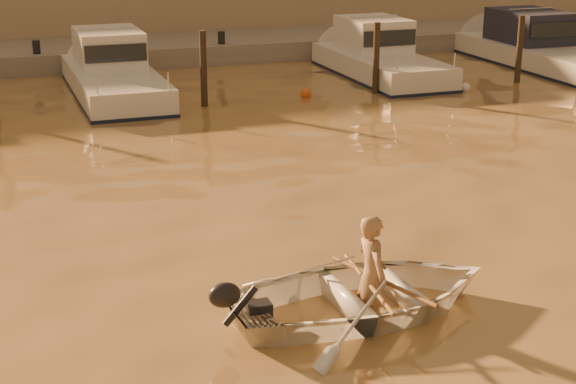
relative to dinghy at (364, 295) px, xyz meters
name	(u,v)px	position (x,y,z in m)	size (l,w,h in m)	color
ground_plane	(491,329)	(1.33, -0.97, -0.26)	(160.00, 160.00, 0.00)	olive
dinghy	(364,295)	(0.00, 0.00, 0.00)	(2.61, 3.65, 0.76)	silver
person	(372,275)	(0.10, 0.00, 0.26)	(0.60, 0.39, 1.64)	#9E734F
outboard_motor	(257,312)	(-1.50, -0.07, 0.02)	(0.90, 0.40, 0.70)	black
oar_port	(382,280)	(0.25, 0.01, 0.16)	(0.06, 0.06, 2.10)	brown
oar_starboard	(368,283)	(0.05, 0.00, 0.16)	(0.06, 0.06, 2.10)	brown
moored_boat_2	(114,73)	(-0.90, 15.03, 0.37)	(2.20, 7.39, 1.75)	silver
moored_boat_4	(381,57)	(7.33, 15.03, 0.37)	(2.23, 6.88, 1.75)	silver
moored_boat_5	(540,47)	(13.13, 15.03, 0.37)	(2.37, 7.90, 1.75)	silver
piling_2	(204,73)	(1.13, 12.83, 0.64)	(0.18, 0.18, 2.20)	#2D2319
piling_3	(376,62)	(6.13, 12.83, 0.64)	(0.18, 0.18, 2.20)	#2D2319
piling_4	(519,53)	(10.83, 12.83, 0.64)	(0.18, 0.18, 2.20)	#2D2319
fender_c	(113,114)	(-1.38, 12.22, -0.16)	(0.30, 0.30, 0.30)	white
fender_d	(306,94)	(4.07, 12.99, -0.16)	(0.30, 0.30, 0.30)	#C35017
fender_e	(465,88)	(8.69, 12.21, -0.16)	(0.30, 0.30, 0.30)	silver
quay	(154,55)	(1.33, 20.53, -0.11)	(52.00, 4.00, 1.00)	gray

